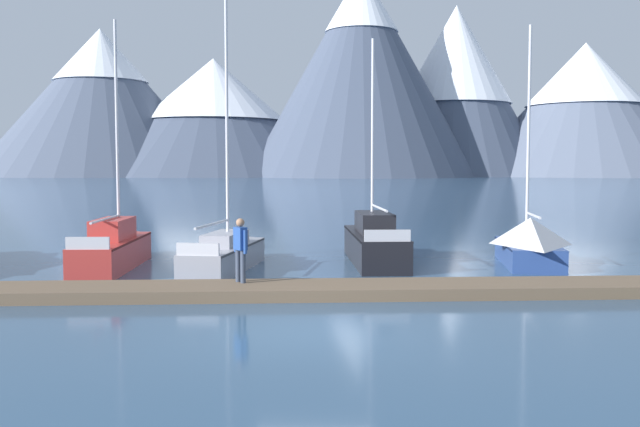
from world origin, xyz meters
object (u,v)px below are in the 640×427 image
Objects in this scene: sailboat_mid_dock_starboard at (373,242)px; sailboat_mid_dock_port at (229,252)px; sailboat_second_berth at (117,247)px; sailboat_far_berth at (527,242)px; person_on_dock at (240,246)px.

sailboat_mid_dock_port is at bearing -159.75° from sailboat_mid_dock_starboard.
sailboat_second_berth is 1.01× the size of sailboat_far_berth.
sailboat_second_berth is 0.93× the size of sailboat_mid_dock_port.
sailboat_far_berth is 10.83m from person_on_dock.
sailboat_mid_dock_starboard is at bearing 59.35° from person_on_dock.
sailboat_mid_dock_starboard is 4.62× the size of person_on_dock.
sailboat_mid_dock_port is 4.81m from person_on_dock.
sailboat_far_berth reaches higher than person_on_dock.
sailboat_mid_dock_starboard is 7.49m from person_on_dock.
sailboat_mid_dock_port reaches higher than sailboat_second_berth.
sailboat_far_berth is at bearing 3.69° from sailboat_second_berth.
sailboat_mid_dock_starboard is 0.96× the size of sailboat_far_berth.
person_on_dock is at bearing -120.65° from sailboat_mid_dock_starboard.
sailboat_mid_dock_port is 5.25× the size of person_on_dock.
person_on_dock is at bearing -77.61° from sailboat_mid_dock_port.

